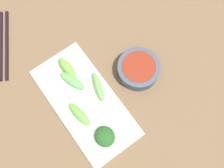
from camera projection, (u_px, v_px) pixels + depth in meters
The scene contains 9 objects.
tabletop at pixel (109, 90), 0.78m from camera, with size 2.10×2.10×0.02m, color brown.
sauce_bowl at pixel (138, 69), 0.77m from camera, with size 0.12×0.12×0.04m.
serving_plate at pixel (85, 102), 0.76m from camera, with size 0.16×0.34×0.01m, color white.
broccoli_leafy_0 at pixel (105, 137), 0.71m from camera, with size 0.05×0.06×0.03m, color #1F4C20.
broccoli_stalk_1 at pixel (98, 86), 0.75m from camera, with size 0.02×0.09×0.03m, color #62B653.
broccoli_stalk_2 at pixel (73, 81), 0.76m from camera, with size 0.03×0.09×0.02m, color #5EAD59.
broccoli_stalk_3 at pixel (67, 68), 0.77m from camera, with size 0.03×0.08×0.03m, color #659E3F.
broccoli_stalk_4 at pixel (80, 114), 0.73m from camera, with size 0.03×0.08×0.03m, color #5FB845.
chopsticks at pixel (4, 45), 0.81m from camera, with size 0.14×0.21×0.01m.
Camera 1 is at (0.12, 0.17, 0.77)m, focal length 42.59 mm.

